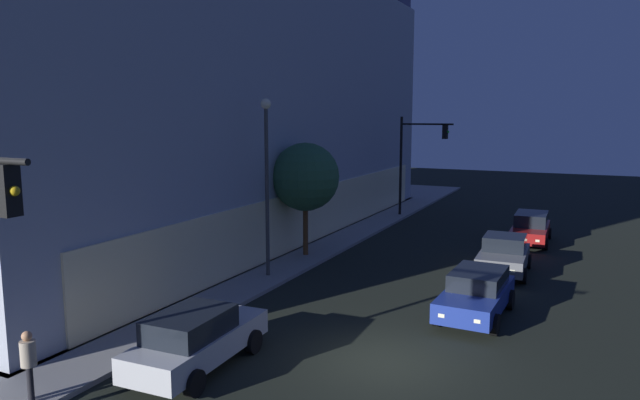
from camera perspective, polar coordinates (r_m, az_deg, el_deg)
ground_plane at (r=17.02m, az=6.49°, el=-15.61°), size 120.00×120.00×0.00m
modern_building at (r=36.78m, az=-15.89°, el=10.97°), size 36.92×21.61×17.71m
traffic_light_far_corner at (r=39.32m, az=9.46°, el=4.76°), size 0.36×3.62×6.67m
street_lamp_sidewalk at (r=24.10m, az=-5.30°, el=3.48°), size 0.44×0.44×7.44m
sidewalk_tree at (r=27.74m, az=-1.46°, el=2.28°), size 3.29×3.29×5.47m
pedestrian_waiting at (r=15.72m, az=-26.85°, el=-13.90°), size 0.36×0.36×1.74m
car_silver at (r=16.53m, az=-12.12°, el=-13.25°), size 4.72×2.13×1.68m
car_blue at (r=20.86m, az=15.19°, el=-8.85°), size 4.66×2.22×1.58m
car_grey at (r=26.77m, az=17.70°, el=-5.17°), size 4.19×2.26×1.64m
car_red at (r=33.62m, az=20.09°, el=-2.57°), size 4.79×2.10×1.60m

